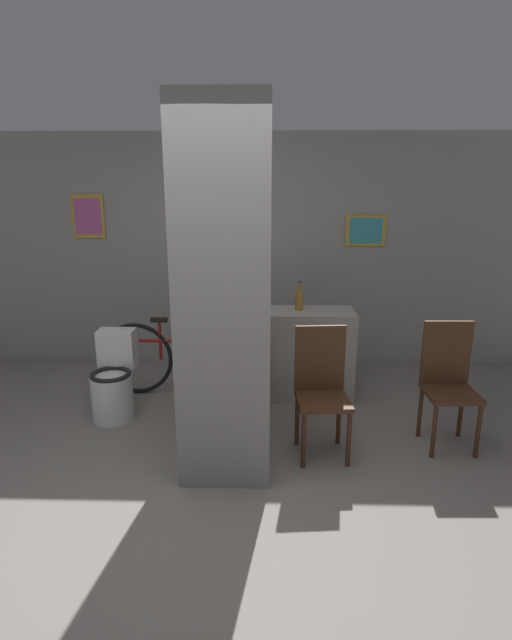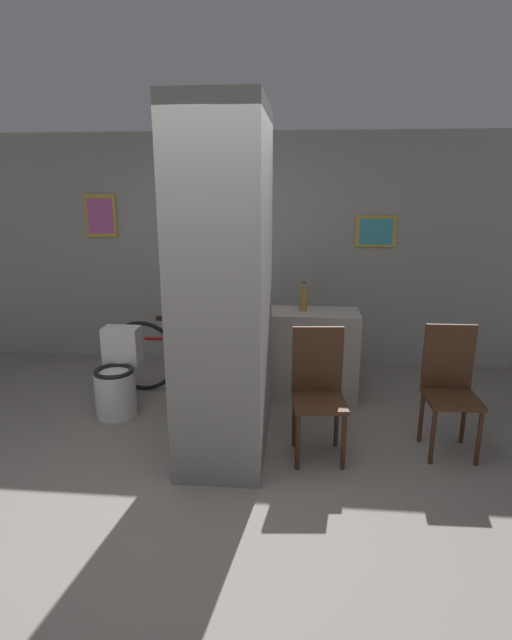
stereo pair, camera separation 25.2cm
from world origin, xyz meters
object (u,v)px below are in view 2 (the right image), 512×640
at_px(chair_by_doorway, 450,384).
at_px(toilet, 117,379).
at_px(bicycle, 191,356).
at_px(bottle_tall, 304,300).
at_px(chair_near_pillar, 318,388).

bearing_deg(chair_by_doorway, toilet, 170.52).
xyz_separation_m(toilet, bicycle, (0.58, 0.51, 0.06)).
distance_m(chair_by_doorway, bottle_tall, 1.54).
distance_m(bicycle, bottle_tall, 1.26).
relative_size(chair_by_doorway, bottle_tall, 3.44).
distance_m(toilet, bicycle, 0.77).
relative_size(toilet, chair_near_pillar, 0.76).
bearing_deg(chair_near_pillar, bicycle, 134.01).
bearing_deg(toilet, bottle_tall, 17.42).
bearing_deg(bicycle, toilet, -138.62).
bearing_deg(bicycle, chair_by_doorway, -22.03).
xyz_separation_m(chair_by_doorway, bottle_tall, (-1.15, 0.93, 0.44)).
bearing_deg(chair_by_doorway, bicycle, 156.58).
bearing_deg(bottle_tall, bicycle, -178.99).
relative_size(bicycle, bottle_tall, 5.95).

